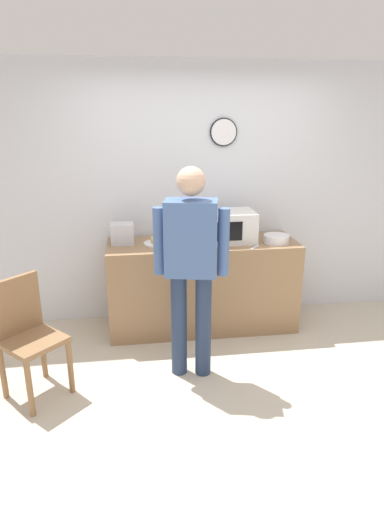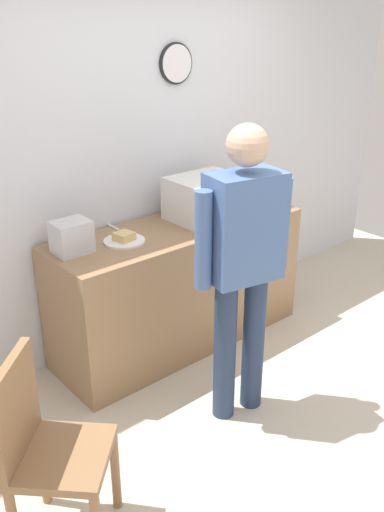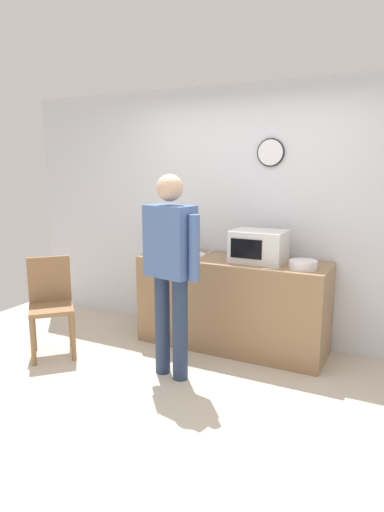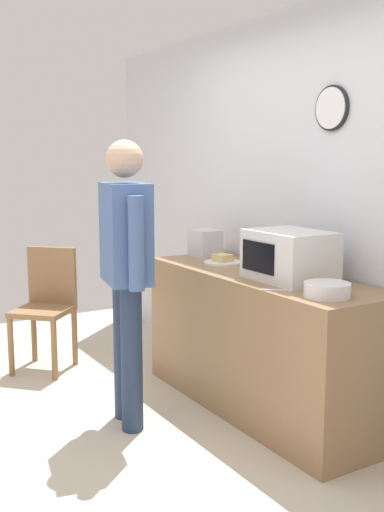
# 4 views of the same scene
# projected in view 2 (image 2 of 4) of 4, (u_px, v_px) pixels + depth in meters

# --- Properties ---
(ground_plane) EXTENTS (6.00, 6.00, 0.00)m
(ground_plane) POSITION_uv_depth(u_px,v_px,m) (310.00, 422.00, 3.24)
(ground_plane) COLOR beige
(back_wall) EXTENTS (5.40, 0.13, 2.60)m
(back_wall) POSITION_uv_depth(u_px,v_px,m) (145.00, 158.00, 3.84)
(back_wall) COLOR silver
(back_wall) RESTS_ON ground_plane
(kitchen_counter) EXTENTS (1.86, 0.62, 0.90)m
(kitchen_counter) POSITION_uv_depth(u_px,v_px,m) (179.00, 285.00, 3.91)
(kitchen_counter) COLOR #93704C
(kitchen_counter) RESTS_ON ground_plane
(microwave) EXTENTS (0.50, 0.39, 0.30)m
(microwave) POSITION_uv_depth(u_px,v_px,m) (205.00, 198.00, 3.83)
(microwave) COLOR silver
(microwave) RESTS_ON kitchen_counter
(sandwich_plate) EXTENTS (0.26, 0.26, 0.07)m
(sandwich_plate) POSITION_uv_depth(u_px,v_px,m) (124.00, 239.00, 3.46)
(sandwich_plate) COLOR white
(sandwich_plate) RESTS_ON kitchen_counter
(salad_bowl) EXTENTS (0.25, 0.25, 0.08)m
(salad_bowl) POSITION_uv_depth(u_px,v_px,m) (261.00, 204.00, 4.06)
(salad_bowl) COLOR white
(salad_bowl) RESTS_ON kitchen_counter
(toaster) EXTENTS (0.22, 0.18, 0.20)m
(toaster) POSITION_uv_depth(u_px,v_px,m) (72.00, 237.00, 3.27)
(toaster) COLOR silver
(toaster) RESTS_ON kitchen_counter
(fork_utensil) EXTENTS (0.13, 0.14, 0.01)m
(fork_utensil) POSITION_uv_depth(u_px,v_px,m) (251.00, 220.00, 3.83)
(fork_utensil) COLOR silver
(fork_utensil) RESTS_ON kitchen_counter
(spoon_utensil) EXTENTS (0.03, 0.17, 0.01)m
(spoon_utensil) POSITION_uv_depth(u_px,v_px,m) (112.00, 227.00, 3.71)
(spoon_utensil) COLOR silver
(spoon_utensil) RESTS_ON kitchen_counter
(person_standing) EXTENTS (0.58, 0.32, 1.74)m
(person_standing) POSITION_uv_depth(u_px,v_px,m) (243.00, 256.00, 2.96)
(person_standing) COLOR navy
(person_standing) RESTS_ON ground_plane
(wooden_chair) EXTENTS (0.57, 0.57, 0.94)m
(wooden_chair) POSITION_uv_depth(u_px,v_px,m) (44.00, 446.00, 2.34)
(wooden_chair) COLOR olive
(wooden_chair) RESTS_ON ground_plane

